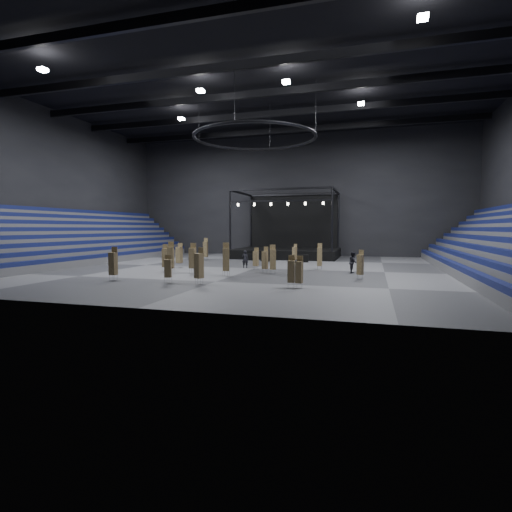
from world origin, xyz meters
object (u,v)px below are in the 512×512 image
(chair_stack_5, at_px, (360,264))
(chair_stack_12, at_px, (273,259))
(chair_stack_1, at_px, (193,258))
(chair_stack_7, at_px, (299,272))
(chair_stack_4, at_px, (265,259))
(chair_stack_13, at_px, (199,265))
(flight_case_left, at_px, (249,257))
(chair_stack_0, at_px, (165,257))
(flight_case_right, at_px, (303,258))
(chair_stack_10, at_px, (205,249))
(flight_case_mid, at_px, (266,258))
(chair_stack_14, at_px, (113,263))
(crew_member, at_px, (353,262))
(chair_stack_8, at_px, (256,258))
(chair_stack_6, at_px, (320,256))
(chair_stack_2, at_px, (295,253))
(chair_stack_15, at_px, (179,255))
(chair_stack_3, at_px, (291,271))
(man_center, at_px, (245,259))
(chair_stack_9, at_px, (168,268))
(chair_stack_17, at_px, (226,259))
(chair_stack_11, at_px, (180,255))
(stage, at_px, (288,247))
(chair_stack_16, at_px, (171,257))

(chair_stack_5, bearing_deg, chair_stack_12, -167.76)
(chair_stack_1, relative_size, chair_stack_7, 1.24)
(chair_stack_4, relative_size, chair_stack_13, 0.89)
(flight_case_left, xyz_separation_m, chair_stack_0, (-3.85, -14.46, 0.90))
(flight_case_right, distance_m, chair_stack_10, 12.36)
(flight_case_mid, bearing_deg, chair_stack_14, -108.04)
(crew_member, bearing_deg, chair_stack_10, 59.38)
(chair_stack_8, height_order, chair_stack_10, chair_stack_10)
(chair_stack_4, height_order, chair_stack_6, chair_stack_6)
(chair_stack_2, relative_size, crew_member, 1.14)
(chair_stack_14, height_order, chair_stack_15, chair_stack_14)
(chair_stack_2, distance_m, chair_stack_6, 8.38)
(chair_stack_8, distance_m, crew_member, 9.21)
(chair_stack_3, relative_size, chair_stack_15, 0.88)
(chair_stack_1, relative_size, chair_stack_13, 1.02)
(chair_stack_13, bearing_deg, chair_stack_4, 95.04)
(chair_stack_1, relative_size, man_center, 1.50)
(chair_stack_15, bearing_deg, flight_case_right, 45.16)
(chair_stack_1, height_order, chair_stack_13, chair_stack_1)
(chair_stack_9, bearing_deg, chair_stack_1, 78.67)
(crew_member, bearing_deg, chair_stack_3, 157.31)
(flight_case_mid, bearing_deg, chair_stack_15, -123.78)
(chair_stack_4, bearing_deg, flight_case_right, 99.27)
(chair_stack_17, bearing_deg, chair_stack_14, -164.57)
(chair_stack_9, distance_m, chair_stack_11, 16.59)
(flight_case_left, distance_m, man_center, 9.83)
(chair_stack_1, relative_size, chair_stack_9, 1.32)
(chair_stack_2, relative_size, chair_stack_6, 0.85)
(chair_stack_1, height_order, chair_stack_14, chair_stack_1)
(chair_stack_7, height_order, chair_stack_8, chair_stack_7)
(chair_stack_10, height_order, man_center, chair_stack_10)
(chair_stack_6, height_order, chair_stack_12, chair_stack_12)
(chair_stack_0, relative_size, chair_stack_10, 0.91)
(flight_case_right, bearing_deg, crew_member, -57.89)
(chair_stack_14, bearing_deg, chair_stack_7, 0.02)
(chair_stack_2, bearing_deg, stage, 129.58)
(chair_stack_11, relative_size, chair_stack_15, 0.74)
(flight_case_mid, height_order, chair_stack_4, chair_stack_4)
(chair_stack_0, height_order, chair_stack_15, chair_stack_0)
(chair_stack_5, distance_m, man_center, 12.95)
(chair_stack_16, bearing_deg, crew_member, 2.42)
(chair_stack_7, height_order, chair_stack_16, chair_stack_16)
(chair_stack_1, bearing_deg, chair_stack_6, 25.34)
(flight_case_left, height_order, chair_stack_11, chair_stack_11)
(chair_stack_5, bearing_deg, man_center, 175.10)
(flight_case_right, relative_size, chair_stack_12, 0.52)
(flight_case_left, bearing_deg, chair_stack_4, -66.98)
(chair_stack_8, height_order, chair_stack_14, chair_stack_14)
(chair_stack_5, distance_m, chair_stack_8, 10.82)
(crew_member, bearing_deg, chair_stack_2, 33.55)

